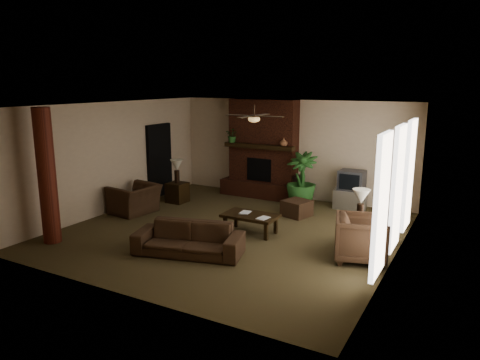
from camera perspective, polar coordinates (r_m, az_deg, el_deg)
The scene contains 23 objects.
room_shell at distance 9.82m, azimuth -1.12°, elevation 1.27°, with size 7.00×7.00×7.00m.
fireplace at distance 13.03m, azimuth 2.90°, elevation 2.93°, with size 2.40×0.70×2.80m.
windows at distance 8.87m, azimuth 19.27°, elevation -0.96°, with size 0.08×3.65×2.35m.
log_column at distance 9.96m, azimuth -23.27°, elevation 0.41°, with size 0.36×0.36×2.80m, color maroon.
doorway at distance 13.27m, azimuth -10.17°, elevation 2.46°, with size 0.10×1.00×2.10m, color black.
ceiling_fan at distance 9.74m, azimuth 1.80°, elevation 7.89°, with size 1.35×1.35×0.37m.
sofa at distance 8.81m, azimuth -6.56°, elevation -6.79°, with size 2.09×0.61×0.82m, color #3C281A.
armchair_left at distance 11.74m, azimuth -13.25°, elevation -1.79°, with size 1.11×0.72×0.97m, color #3C281A.
armchair_right at distance 8.74m, azimuth 15.11°, elevation -6.88°, with size 0.92×0.86×0.94m, color #3C281A.
coffee_table at distance 9.94m, azimuth 1.33°, elevation -4.69°, with size 1.20×0.70×0.43m.
ottoman at distance 11.32m, azimuth 7.20°, elevation -3.57°, with size 0.60×0.60×0.40m, color #3C281A.
tv_stand at distance 12.26m, azimuth 13.78°, elevation -2.34°, with size 0.85×0.50×0.50m, color #B0B0B2.
tv at distance 12.13m, azimuth 13.98°, elevation -0.03°, with size 0.66×0.54×0.52m.
floor_vase at distance 12.66m, azimuth 7.36°, elevation -0.78°, with size 0.34×0.34×0.77m.
floor_plant at distance 12.21m, azimuth 7.75°, elevation -1.39°, with size 0.82×1.46×0.82m, color #295823.
side_table_left at distance 12.62m, azimuth -7.95°, elevation -1.57°, with size 0.50×0.50×0.55m, color black.
lamp_left at distance 12.48m, azimuth -8.03°, elevation 1.68°, with size 0.38×0.38×0.65m.
side_table_right at distance 9.49m, azimuth 14.97°, elevation -6.59°, with size 0.50×0.50×0.55m, color black.
lamp_right at distance 9.29m, azimuth 15.09°, elevation -2.33°, with size 0.40×0.40×0.65m.
mantel_plant at distance 13.08m, azimuth -0.94°, elevation 5.50°, with size 0.38×0.42×0.33m, color #295823.
mantel_vase at distance 12.38m, azimuth 5.57°, elevation 4.80°, with size 0.22×0.23×0.22m, color brown.
book_a at distance 10.01m, azimuth 0.10°, elevation -3.37°, with size 0.22×0.03×0.29m, color #999999.
book_b at distance 9.64m, azimuth 2.45°, elevation -3.99°, with size 0.21×0.02×0.29m, color #999999.
Camera 1 is at (4.81, -8.35, 3.29)m, focal length 33.66 mm.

